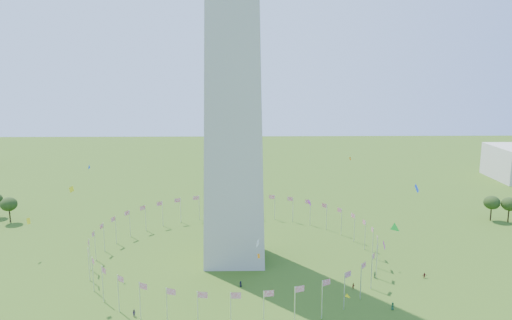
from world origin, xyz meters
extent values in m
cylinder|color=silver|center=(40.00, 50.00, 4.50)|extent=(0.24, 0.24, 9.00)
cylinder|color=silver|center=(39.39, 56.95, 4.50)|extent=(0.24, 0.24, 9.00)
cylinder|color=silver|center=(37.59, 63.68, 4.50)|extent=(0.24, 0.24, 9.00)
cylinder|color=silver|center=(34.64, 70.00, 4.50)|extent=(0.24, 0.24, 9.00)
cylinder|color=silver|center=(30.64, 75.71, 4.50)|extent=(0.24, 0.24, 9.00)
cylinder|color=silver|center=(25.71, 80.64, 4.50)|extent=(0.24, 0.24, 9.00)
cylinder|color=silver|center=(20.00, 84.64, 4.50)|extent=(0.24, 0.24, 9.00)
cylinder|color=silver|center=(13.68, 87.59, 4.50)|extent=(0.24, 0.24, 9.00)
cylinder|color=silver|center=(6.95, 89.39, 4.50)|extent=(0.24, 0.24, 9.00)
cylinder|color=silver|center=(0.00, 90.00, 4.50)|extent=(0.24, 0.24, 9.00)
cylinder|color=silver|center=(-6.95, 89.39, 4.50)|extent=(0.24, 0.24, 9.00)
cylinder|color=silver|center=(-13.68, 87.59, 4.50)|extent=(0.24, 0.24, 9.00)
cylinder|color=silver|center=(-20.00, 84.64, 4.50)|extent=(0.24, 0.24, 9.00)
cylinder|color=silver|center=(-25.71, 80.64, 4.50)|extent=(0.24, 0.24, 9.00)
cylinder|color=silver|center=(-30.64, 75.71, 4.50)|extent=(0.24, 0.24, 9.00)
cylinder|color=silver|center=(-34.64, 70.00, 4.50)|extent=(0.24, 0.24, 9.00)
cylinder|color=silver|center=(-37.59, 63.68, 4.50)|extent=(0.24, 0.24, 9.00)
cylinder|color=silver|center=(-39.39, 56.95, 4.50)|extent=(0.24, 0.24, 9.00)
cylinder|color=silver|center=(-40.00, 50.00, 4.50)|extent=(0.24, 0.24, 9.00)
cylinder|color=silver|center=(-39.39, 43.05, 4.50)|extent=(0.24, 0.24, 9.00)
cylinder|color=silver|center=(-37.59, 36.32, 4.50)|extent=(0.24, 0.24, 9.00)
cylinder|color=silver|center=(-34.64, 30.00, 4.50)|extent=(0.24, 0.24, 9.00)
cylinder|color=silver|center=(-30.64, 24.29, 4.50)|extent=(0.24, 0.24, 9.00)
cylinder|color=silver|center=(-25.71, 19.36, 4.50)|extent=(0.24, 0.24, 9.00)
cylinder|color=silver|center=(-20.00, 15.36, 4.50)|extent=(0.24, 0.24, 9.00)
cylinder|color=silver|center=(-13.68, 12.41, 4.50)|extent=(0.24, 0.24, 9.00)
cylinder|color=silver|center=(-6.95, 10.61, 4.50)|extent=(0.24, 0.24, 9.00)
cylinder|color=silver|center=(0.00, 10.00, 4.50)|extent=(0.24, 0.24, 9.00)
cylinder|color=silver|center=(6.95, 10.61, 4.50)|extent=(0.24, 0.24, 9.00)
cylinder|color=silver|center=(13.68, 12.41, 4.50)|extent=(0.24, 0.24, 9.00)
cylinder|color=silver|center=(20.00, 15.36, 4.50)|extent=(0.24, 0.24, 9.00)
cylinder|color=silver|center=(25.71, 19.36, 4.50)|extent=(0.24, 0.24, 9.00)
cylinder|color=silver|center=(30.64, 24.29, 4.50)|extent=(0.24, 0.24, 9.00)
cylinder|color=silver|center=(34.64, 30.00, 4.50)|extent=(0.24, 0.24, 9.00)
cylinder|color=silver|center=(37.59, 36.32, 4.50)|extent=(0.24, 0.24, 9.00)
cylinder|color=silver|center=(39.39, 43.05, 4.50)|extent=(0.24, 0.24, 9.00)
imported|color=#36194B|center=(-21.85, 17.07, 0.85)|extent=(1.02, 0.93, 1.71)
imported|color=black|center=(1.84, 31.75, 0.76)|extent=(0.90, 0.83, 1.53)
imported|color=maroon|center=(30.20, 29.86, 0.80)|extent=(0.86, 0.72, 1.61)
imported|color=maroon|center=(50.36, 36.12, 0.73)|extent=(1.45, 0.87, 1.46)
imported|color=#1B4527|center=(36.93, 19.01, 0.89)|extent=(1.06, 0.97, 1.79)
imported|color=#193F29|center=(37.24, 36.34, 0.88)|extent=(0.77, 1.11, 1.77)
plane|color=green|center=(35.74, 16.84, 20.48)|extent=(1.74, 2.01, 2.61)
plane|color=blue|center=(36.73, 7.56, 31.69)|extent=(1.76, 1.08, 1.89)
plane|color=yellow|center=(-38.07, 29.07, 26.41)|extent=(0.50, 1.79, 1.75)
plane|color=blue|center=(-39.44, 47.38, 27.98)|extent=(0.28, 1.50, 1.52)
plane|color=orange|center=(6.38, 30.46, 8.75)|extent=(1.28, 0.46, 1.25)
plane|color=#CC2699|center=(18.30, 27.24, 23.31)|extent=(1.49, 1.12, 1.63)
plane|color=orange|center=(33.24, 53.47, 28.89)|extent=(0.85, 0.70, 1.08)
plane|color=#CC2699|center=(28.57, -0.35, 22.99)|extent=(0.52, 1.65, 1.65)
plane|color=yellow|center=(25.73, 15.93, 5.00)|extent=(1.45, 1.19, 1.34)
plane|color=white|center=(6.28, 35.76, 10.15)|extent=(1.63, 1.37, 1.92)
plane|color=yellow|center=(-59.84, 53.40, 10.85)|extent=(0.71, 1.79, 1.88)
ellipsoid|color=#2C4617|center=(-80.81, 85.62, 4.52)|extent=(5.79, 5.79, 9.05)
ellipsoid|color=#2C4617|center=(91.57, 84.53, 4.48)|extent=(5.73, 5.73, 8.95)
ellipsoid|color=#2C4617|center=(97.05, 82.75, 4.41)|extent=(5.65, 5.65, 8.82)
camera|label=1|loc=(3.35, -86.41, 55.60)|focal=35.00mm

